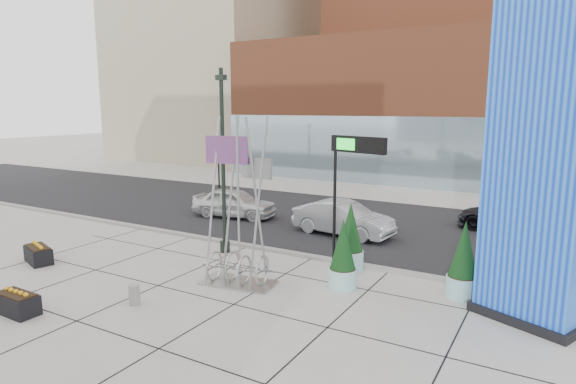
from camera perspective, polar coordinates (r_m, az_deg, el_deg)
The scene contains 20 objects.
ground at distance 15.74m, azimuth -7.24°, elevation -11.12°, with size 160.00×160.00×0.00m, color #9E9991.
street_asphalt at distance 24.09m, azimuth 7.26°, elevation -3.60°, with size 80.00×12.00×0.02m, color black.
curb_edge at distance 18.87m, azimuth 0.15°, elevation -7.22°, with size 80.00×0.30×0.12m, color gray.
tower_podium at distance 39.46m, azimuth 18.54°, elevation 9.30°, with size 34.00×10.00×11.00m, color #964A2B.
tower_glass_front at distance 34.91m, azimuth 16.68°, elevation 4.43°, with size 34.00×0.60×5.00m, color #8CA5B2.
building_beige_left at distance 58.59m, azimuth -7.93°, elevation 21.11°, with size 18.00×20.00×34.00m, color tan.
blue_pylon at distance 13.71m, azimuth 27.52°, elevation 3.24°, with size 2.93×2.15×8.91m.
lamp_post at distance 18.70m, azimuth -7.67°, elevation 1.48°, with size 0.47×0.39×7.10m.
public_art_sculpture at distance 15.53m, azimuth -5.94°, elevation -5.85°, with size 2.53×1.51×5.43m.
concrete_bollard at distance 14.92m, azimuth -17.76°, elevation -11.49°, with size 0.31×0.31×0.61m, color gray.
overhead_street_sign at distance 16.71m, azimuth 8.14°, elevation 4.33°, with size 2.17×0.82×4.69m.
round_planter_east at distance 15.38m, azimuth 20.08°, elevation -7.76°, with size 0.95×0.95×2.37m.
round_planter_mid at distance 15.33m, azimuth 6.52°, elevation -7.48°, with size 0.90×0.90×2.24m.
round_planter_west at distance 17.09m, azimuth 7.40°, elevation -5.40°, with size 0.96×0.96×2.40m.
box_planter_north at distance 20.04m, azimuth -27.49°, elevation -6.51°, with size 1.50×1.07×0.75m.
box_planter_south at distance 15.58m, azimuth -29.44°, elevation -11.33°, with size 1.30×0.67×0.71m.
car_white_west at distance 25.10m, azimuth -6.39°, elevation -1.31°, with size 1.76×4.38×1.49m, color silver.
car_silver_mid at distance 21.58m, azimuth 6.54°, elevation -3.16°, with size 1.60×4.58×1.51m, color #A1A3A8.
car_dark_east at distance 24.13m, azimuth 25.56°, elevation -2.69°, with size 2.11×5.19×1.51m, color black.
traffic_signal at distance 34.06m, azimuth -8.25°, elevation 4.28°, with size 0.15×0.18×4.10m.
Camera 1 is at (8.94, -11.65, 5.66)m, focal length 30.00 mm.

